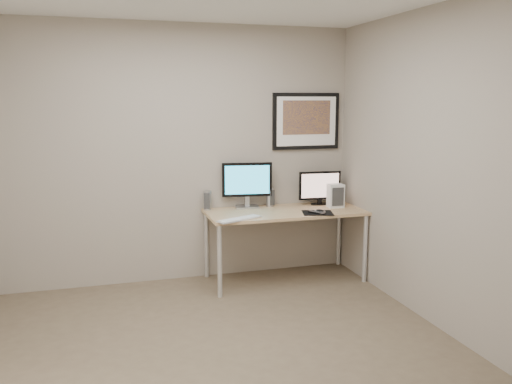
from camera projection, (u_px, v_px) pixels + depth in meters
The scene contains 13 objects.
floor at pixel (220, 347), 4.10m from camera, with size 3.60×3.60×0.00m, color brown.
room at pixel (205, 126), 4.24m from camera, with size 3.60×3.60×3.60m.
desk at pixel (285, 217), 5.54m from camera, with size 1.60×0.70×0.73m.
framed_art at pixel (306, 121), 5.79m from camera, with size 0.75×0.04×0.60m.
monitor_large at pixel (247, 183), 5.63m from camera, with size 0.52×0.20×0.47m.
monitor_tv at pixel (320, 187), 5.80m from camera, with size 0.46×0.12×0.36m.
speaker_left at pixel (207, 200), 5.55m from camera, with size 0.08×0.08×0.20m, color #ABABAF.
speaker_right at pixel (270, 197), 5.73m from camera, with size 0.08×0.08×0.20m, color #ABABAF.
keyboard at pixel (239, 219), 5.11m from camera, with size 0.47×0.12×0.02m, color silver.
mousepad at pixel (318, 213), 5.41m from camera, with size 0.30×0.26×0.00m, color black.
mouse at pixel (320, 211), 5.41m from camera, with size 0.06×0.10×0.03m, color black.
remote at pixel (317, 213), 5.37m from camera, with size 0.05×0.19×0.02m, color black.
fan_unit at pixel (336, 196), 5.68m from camera, with size 0.16×0.12×0.25m, color silver.
Camera 1 is at (-0.84, -3.75, 1.86)m, focal length 38.00 mm.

